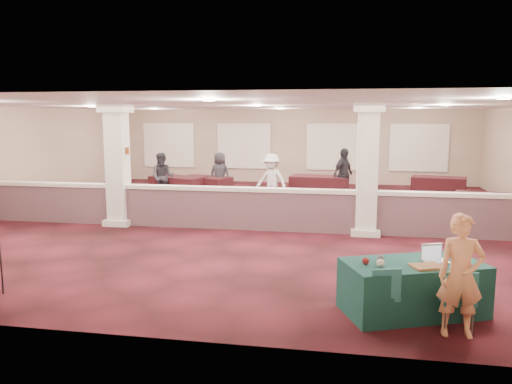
% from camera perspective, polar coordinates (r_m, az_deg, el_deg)
% --- Properties ---
extents(ground, '(16.00, 16.00, 0.00)m').
position_cam_1_polar(ground, '(14.39, 0.09, -2.99)').
color(ground, '#4E131E').
rests_on(ground, ground).
extents(wall_back, '(16.00, 0.04, 3.20)m').
position_cam_1_polar(wall_back, '(22.05, 3.74, 5.22)').
color(wall_back, '#8A705F').
rests_on(wall_back, ground).
extents(wall_front, '(16.00, 0.04, 3.20)m').
position_cam_1_polar(wall_front, '(6.50, -12.35, -3.03)').
color(wall_front, '#8A705F').
rests_on(wall_front, ground).
extents(wall_left, '(0.04, 16.00, 3.20)m').
position_cam_1_polar(wall_left, '(17.43, -26.83, 3.43)').
color(wall_left, '#8A705F').
rests_on(wall_left, ground).
extents(ceiling, '(16.00, 16.00, 0.02)m').
position_cam_1_polar(ceiling, '(14.10, 0.09, 9.86)').
color(ceiling, silver).
rests_on(ceiling, wall_back).
extents(partition_wall, '(15.60, 0.28, 1.10)m').
position_cam_1_polar(partition_wall, '(12.83, -1.08, -1.83)').
color(partition_wall, brown).
rests_on(partition_wall, ground).
extents(column_left, '(0.72, 0.72, 3.20)m').
position_cam_1_polar(column_left, '(13.80, -15.53, 3.08)').
color(column_left, white).
rests_on(column_left, ground).
extents(column_right, '(0.72, 0.72, 3.20)m').
position_cam_1_polar(column_right, '(12.45, 12.59, 2.62)').
color(column_right, white).
rests_on(column_right, ground).
extents(sconce_left, '(0.12, 0.12, 0.18)m').
position_cam_1_polar(sconce_left, '(13.89, -16.63, 4.57)').
color(sconce_left, brown).
rests_on(sconce_left, column_left).
extents(sconce_right, '(0.12, 0.12, 0.18)m').
position_cam_1_polar(sconce_right, '(13.65, -14.52, 4.59)').
color(sconce_right, brown).
rests_on(sconce_right, column_left).
extents(near_table, '(2.23, 1.68, 0.77)m').
position_cam_1_polar(near_table, '(7.86, 17.47, -10.38)').
color(near_table, '#0F3937').
rests_on(near_table, ground).
extents(conf_chair_main, '(0.48, 0.48, 0.87)m').
position_cam_1_polar(conf_chair_main, '(7.36, 22.09, -10.87)').
color(conf_chair_main, '#205A5D').
rests_on(conf_chair_main, ground).
extents(conf_chair_side, '(0.53, 0.54, 0.86)m').
position_cam_1_polar(conf_chair_side, '(7.23, 14.28, -10.91)').
color(conf_chair_side, '#205A5D').
rests_on(conf_chair_side, ground).
extents(woman, '(0.61, 0.42, 1.65)m').
position_cam_1_polar(woman, '(7.16, 22.36, -8.83)').
color(woman, '#FCA46D').
rests_on(woman, ground).
extents(far_table_front_left, '(2.14, 1.55, 0.78)m').
position_cam_1_polar(far_table_front_left, '(18.04, -8.94, 0.53)').
color(far_table_front_left, black).
rests_on(far_table_front_left, ground).
extents(far_table_front_center, '(2.01, 1.29, 0.75)m').
position_cam_1_polar(far_table_front_center, '(14.41, 8.16, -1.53)').
color(far_table_front_center, black).
rests_on(far_table_front_center, ground).
extents(far_table_front_right, '(2.10, 1.47, 0.77)m').
position_cam_1_polar(far_table_front_right, '(15.35, 25.25, -1.61)').
color(far_table_front_right, black).
rests_on(far_table_front_right, ground).
extents(far_table_back_left, '(2.06, 1.54, 0.75)m').
position_cam_1_polar(far_table_back_left, '(18.17, -5.80, 0.60)').
color(far_table_back_left, black).
rests_on(far_table_back_left, ground).
extents(far_table_back_center, '(2.12, 1.26, 0.81)m').
position_cam_1_polar(far_table_back_center, '(17.87, 7.22, 0.54)').
color(far_table_back_center, black).
rests_on(far_table_back_center, ground).
extents(far_table_back_right, '(2.01, 1.30, 0.75)m').
position_cam_1_polar(far_table_back_right, '(19.11, 20.13, 0.51)').
color(far_table_back_right, black).
rests_on(far_table_back_right, ground).
extents(attendee_a, '(0.85, 0.54, 1.67)m').
position_cam_1_polar(attendee_a, '(17.46, -10.62, 1.69)').
color(attendee_a, black).
rests_on(attendee_a, ground).
extents(attendee_b, '(1.20, 0.88, 1.70)m').
position_cam_1_polar(attendee_b, '(16.23, 1.78, 1.38)').
color(attendee_b, '#B8B8B4').
rests_on(attendee_b, ground).
extents(attendee_c, '(1.00, 1.17, 1.82)m').
position_cam_1_polar(attendee_c, '(17.58, 9.95, 2.00)').
color(attendee_c, black).
rests_on(attendee_c, ground).
extents(attendee_d, '(0.87, 0.57, 1.63)m').
position_cam_1_polar(attendee_d, '(18.06, -4.16, 1.98)').
color(attendee_d, black).
rests_on(attendee_d, ground).
extents(laptop_base, '(0.41, 0.35, 0.02)m').
position_cam_1_polar(laptop_base, '(7.86, 19.82, -7.49)').
color(laptop_base, '#BBBBC0').
rests_on(laptop_base, near_table).
extents(laptop_screen, '(0.33, 0.14, 0.23)m').
position_cam_1_polar(laptop_screen, '(7.92, 19.41, -6.40)').
color(laptop_screen, '#BBBBC0').
rests_on(laptop_screen, near_table).
extents(screen_glow, '(0.30, 0.12, 0.20)m').
position_cam_1_polar(screen_glow, '(7.92, 19.43, -6.52)').
color(screen_glow, silver).
rests_on(screen_glow, near_table).
extents(knitting, '(0.51, 0.45, 0.03)m').
position_cam_1_polar(knitting, '(7.55, 18.94, -8.05)').
color(knitting, '#AE621B').
rests_on(knitting, near_table).
extents(yarn_cream, '(0.12, 0.12, 0.12)m').
position_cam_1_polar(yarn_cream, '(7.38, 14.06, -7.88)').
color(yarn_cream, '#F2E4C7').
rests_on(yarn_cream, near_table).
extents(yarn_red, '(0.11, 0.11, 0.11)m').
position_cam_1_polar(yarn_red, '(7.45, 12.42, -7.70)').
color(yarn_red, maroon).
rests_on(yarn_red, near_table).
extents(yarn_grey, '(0.11, 0.11, 0.11)m').
position_cam_1_polar(yarn_grey, '(7.62, 14.01, -7.37)').
color(yarn_grey, '#4C4C51').
rests_on(yarn_grey, near_table).
extents(scissors, '(0.13, 0.08, 0.01)m').
position_cam_1_polar(scissors, '(7.86, 23.07, -7.69)').
color(scissors, red).
rests_on(scissors, near_table).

